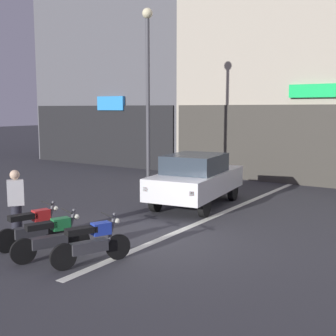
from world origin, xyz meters
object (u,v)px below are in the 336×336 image
(car_white_crossing_near, at_px, (196,178))
(person_by_motorcycles, at_px, (16,205))
(street_lamp, at_px, (148,82))
(motorcycle_blue_row_centre, at_px, (92,242))
(motorcycle_red_row_leftmost, at_px, (33,227))
(motorcycle_green_row_left_mid, at_px, (52,237))

(car_white_crossing_near, height_order, person_by_motorcycles, person_by_motorcycles)
(car_white_crossing_near, height_order, street_lamp, street_lamp)
(car_white_crossing_near, relative_size, motorcycle_blue_row_centre, 2.76)
(motorcycle_blue_row_centre, bearing_deg, person_by_motorcycles, 176.93)
(street_lamp, distance_m, person_by_motorcycles, 7.13)
(person_by_motorcycles, bearing_deg, motorcycle_blue_row_centre, -3.07)
(street_lamp, bearing_deg, car_white_crossing_near, -17.57)
(car_white_crossing_near, bearing_deg, motorcycle_red_row_leftmost, -98.41)
(motorcycle_green_row_left_mid, bearing_deg, motorcycle_red_row_leftmost, 163.53)
(motorcycle_green_row_left_mid, bearing_deg, motorcycle_blue_row_centre, 12.42)
(person_by_motorcycles, bearing_deg, car_white_crossing_near, 75.15)
(car_white_crossing_near, distance_m, motorcycle_red_row_leftmost, 5.72)
(motorcycle_blue_row_centre, bearing_deg, street_lamp, 118.01)
(car_white_crossing_near, bearing_deg, motorcycle_blue_row_centre, -79.98)
(motorcycle_green_row_left_mid, xyz_separation_m, motorcycle_blue_row_centre, (0.92, 0.20, 0.00))
(motorcycle_red_row_leftmost, distance_m, motorcycle_blue_row_centre, 1.84)
(street_lamp, xyz_separation_m, motorcycle_green_row_left_mid, (2.53, -6.69, -3.50))
(car_white_crossing_near, xyz_separation_m, street_lamp, (-2.44, 0.77, 3.07))
(street_lamp, bearing_deg, motorcycle_red_row_leftmost, -75.94)
(car_white_crossing_near, relative_size, person_by_motorcycles, 2.58)
(street_lamp, height_order, person_by_motorcycles, street_lamp)
(motorcycle_blue_row_centre, bearing_deg, car_white_crossing_near, 100.02)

